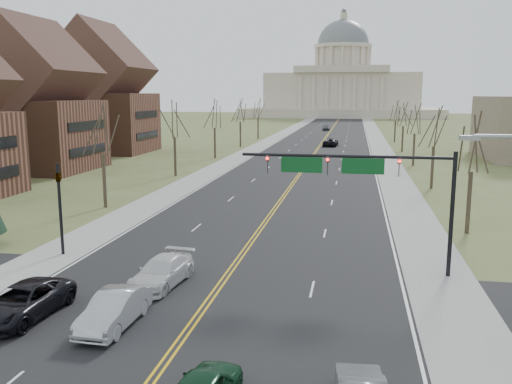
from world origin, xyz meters
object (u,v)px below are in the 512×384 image
at_px(car_far_sb, 326,128).
at_px(car_sb_inner_lead, 114,310).
at_px(car_sb_inner_second, 162,272).
at_px(signal_mast, 362,175).
at_px(car_far_nb, 331,142).
at_px(signal_left, 60,198).
at_px(car_sb_outer_lead, 23,302).

bearing_deg(car_far_sb, car_sb_inner_lead, -97.52).
bearing_deg(car_sb_inner_second, signal_mast, 28.78).
distance_m(car_sb_inner_second, car_far_sb, 132.52).
relative_size(car_sb_inner_second, car_far_nb, 0.89).
xyz_separation_m(car_sb_inner_second, car_far_nb, (5.32, 83.36, 0.06)).
bearing_deg(car_far_nb, signal_left, 83.80).
distance_m(signal_left, car_sb_inner_lead, 13.12).
bearing_deg(signal_left, signal_mast, -0.00).
xyz_separation_m(signal_mast, car_sb_inner_second, (-10.57, -4.35, -5.00)).
bearing_deg(car_sb_inner_lead, car_far_sb, 90.82).
height_order(signal_left, car_far_sb, signal_left).
xyz_separation_m(signal_mast, car_sb_inner_lead, (-10.79, -9.85, -4.96)).
bearing_deg(car_sb_inner_second, car_far_sb, 95.65).
bearing_deg(signal_left, car_sb_inner_lead, -50.40).
bearing_deg(car_sb_inner_lead, car_sb_inner_second, 89.31).
distance_m(signal_left, car_far_nb, 80.24).
xyz_separation_m(car_sb_outer_lead, car_far_sb, (6.59, 137.86, 0.03)).
height_order(signal_left, car_sb_inner_lead, signal_left).
relative_size(signal_left, car_sb_inner_lead, 1.25).
distance_m(car_sb_outer_lead, car_far_nb, 89.29).
bearing_deg(car_sb_inner_second, car_sb_outer_lead, -125.71).
relative_size(signal_mast, signal_left, 2.02).
height_order(car_sb_outer_lead, car_sb_inner_second, car_sb_outer_lead).
distance_m(signal_mast, car_sb_inner_lead, 15.43).
bearing_deg(car_far_sb, signal_mast, -92.76).
relative_size(car_sb_outer_lead, car_far_nb, 0.95).
distance_m(car_sb_outer_lead, car_far_sb, 138.01).
distance_m(signal_left, car_sb_inner_second, 9.89).
height_order(car_sb_inner_lead, car_sb_outer_lead, car_sb_inner_lead).
bearing_deg(car_sb_inner_second, signal_left, 158.95).
height_order(signal_mast, car_sb_outer_lead, signal_mast).
bearing_deg(signal_mast, signal_left, 180.00).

